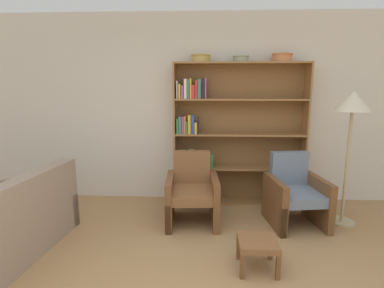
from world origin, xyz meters
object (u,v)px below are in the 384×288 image
Objects in this scene: bowl_cream at (201,58)px; bowl_sage at (241,58)px; floor_lamp at (352,109)px; footstool at (258,245)px; bookshelf at (227,139)px; armchair_leather at (192,192)px; couch at (2,228)px; bowl_brass at (282,57)px; armchair_cushioned at (295,194)px.

bowl_cream reaches higher than bowl_sage.
floor_lamp is 4.63× the size of footstool.
bookshelf is 7.44× the size of bowl_cream.
floor_lamp is at bearing -26.29° from bowl_sage.
bowl_cream is 0.31× the size of armchair_leather.
floor_lamp is at bearing -24.15° from bookshelf.
bowl_sage is 0.14× the size of couch.
couch is at bearing 176.93° from footstool.
armchair_leather is at bearing 123.04° from footstool.
bowl_cream is 1.19× the size of bowl_sage.
couch is 2.09m from armchair_leather.
bowl_brass reaches higher than footstool.
floor_lamp is (1.82, -0.63, -0.65)m from bowl_cream.
bookshelf reaches higher than footstool.
couch is 4.51× the size of footstool.
bowl_sage is at bearing -136.88° from armchair_leather.
armchair_cushioned is 0.53× the size of floor_lamp.
bookshelf is 2.33× the size of armchair_cushioned.
couch is (-3.10, -1.55, -1.82)m from bowl_brass.
bowl_sage reaches higher than footstool.
couch is at bearing -148.65° from bowl_sage.
armchair_cushioned is at bearing -176.14° from floor_lamp.
armchair_cushioned is (1.20, -0.67, -1.71)m from bowl_cream.
armchair_leather is at bearing -59.96° from couch.
armchair_leather is (-0.47, -0.69, -0.57)m from bookshelf.
footstool is (-0.54, -1.68, -1.86)m from bowl_brass.
bowl_brass is 1.15m from floor_lamp.
armchair_leather is 2.18m from floor_lamp.
armchair_cushioned reaches higher than couch.
bowl_sage is at bearing 180.00° from bowl_brass.
footstool is at bearing 119.95° from armchair_leather.
bookshelf reaches higher than floor_lamp.
bowl_brass is (0.73, -0.02, 1.14)m from bookshelf.
bookshelf is 1.86m from footstool.
bowl_brass is 0.81× the size of footstool.
bookshelf reaches higher than armchair_leather.
couch is (-2.37, -1.57, -0.67)m from bookshelf.
couch is 3.31m from armchair_cushioned.
bowl_cream reaches higher than couch.
bookshelf is 7.07× the size of bowl_brass.
floor_lamp is (1.44, -0.65, 0.48)m from bookshelf.
bowl_sage is 1.94m from armchair_leather.
armchair_leather is 2.44× the size of footstool.
bookshelf is 1.21m from armchair_cushioned.
footstool is (2.56, -0.14, -0.05)m from couch.
bowl_brass is (0.56, 0.00, 0.01)m from bowl_sage.
bowl_brass is 2.20m from armchair_leather.
bowl_brass is 0.33× the size of armchair_cushioned.
floor_lamp is (0.71, -0.63, -0.66)m from bowl_brass.
couch is at bearing -166.43° from floor_lamp.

